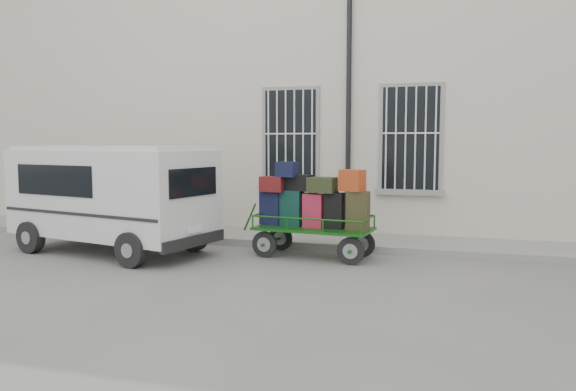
{
  "coord_description": "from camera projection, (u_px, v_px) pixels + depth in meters",
  "views": [
    {
      "loc": [
        3.32,
        -9.39,
        2.16
      ],
      "look_at": [
        0.14,
        1.0,
        1.13
      ],
      "focal_mm": 35.0,
      "sensor_mm": 36.0,
      "label": 1
    }
  ],
  "objects": [
    {
      "name": "ground",
      "position": [
        264.0,
        263.0,
        10.11
      ],
      "size": [
        80.0,
        80.0,
        0.0
      ],
      "primitive_type": "plane",
      "color": "#61615C",
      "rests_on": "ground"
    },
    {
      "name": "building",
      "position": [
        332.0,
        111.0,
        15.06
      ],
      "size": [
        24.0,
        5.15,
        6.0
      ],
      "color": "beige",
      "rests_on": "ground"
    },
    {
      "name": "sidewalk",
      "position": [
        298.0,
        239.0,
        12.2
      ],
      "size": [
        24.0,
        1.7,
        0.15
      ],
      "primitive_type": "cube",
      "color": "gray",
      "rests_on": "ground"
    },
    {
      "name": "luggage_cart",
      "position": [
        311.0,
        209.0,
        10.54
      ],
      "size": [
        2.61,
        1.21,
        1.8
      ],
      "rotation": [
        0.0,
        0.0,
        -0.1
      ],
      "color": "black",
      "rests_on": "ground"
    },
    {
      "name": "van",
      "position": [
        111.0,
        192.0,
        10.99
      ],
      "size": [
        4.42,
        2.57,
        2.09
      ],
      "rotation": [
        0.0,
        0.0,
        -0.21
      ],
      "color": "silver",
      "rests_on": "ground"
    }
  ]
}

